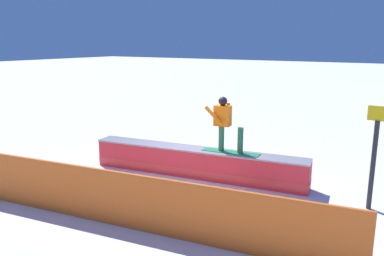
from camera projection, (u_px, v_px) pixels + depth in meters
name	position (u px, v px, depth m)	size (l,w,h in m)	color
ground_plane	(196.00, 176.00, 10.12)	(120.00, 120.00, 0.00)	white
grind_box	(196.00, 164.00, 10.05)	(5.76, 1.45, 0.75)	red
snowboarder	(225.00, 122.00, 9.50)	(1.49, 0.51, 1.38)	#268751
safety_fence	(109.00, 197.00, 7.37)	(9.19, 0.06, 1.09)	orange
trail_marker	(374.00, 155.00, 7.90)	(0.40, 0.10, 2.19)	#262628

